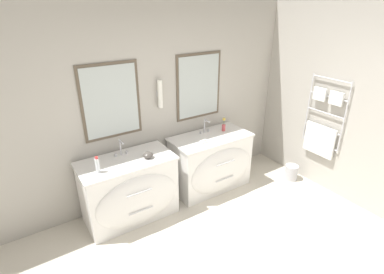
# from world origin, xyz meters

# --- Properties ---
(wall_back) EXTENTS (5.98, 0.15, 2.60)m
(wall_back) POSITION_xyz_m (0.00, 2.22, 1.31)
(wall_back) COLOR #B2ADA3
(wall_back) RESTS_ON ground_plane
(wall_right) EXTENTS (0.13, 4.28, 2.60)m
(wall_right) POSITION_xyz_m (2.22, 0.99, 1.29)
(wall_right) COLOR #B2ADA3
(wall_right) RESTS_ON ground_plane
(vanity_left) EXTENTS (1.16, 0.66, 0.83)m
(vanity_left) POSITION_xyz_m (-0.51, 1.83, 0.42)
(vanity_left) COLOR white
(vanity_left) RESTS_ON ground_plane
(vanity_right) EXTENTS (1.16, 0.66, 0.83)m
(vanity_right) POSITION_xyz_m (0.77, 1.83, 0.42)
(vanity_right) COLOR white
(vanity_right) RESTS_ON ground_plane
(faucet_left) EXTENTS (0.17, 0.13, 0.21)m
(faucet_left) POSITION_xyz_m (-0.51, 2.01, 0.94)
(faucet_left) COLOR silver
(faucet_left) RESTS_ON vanity_left
(faucet_right) EXTENTS (0.17, 0.13, 0.21)m
(faucet_right) POSITION_xyz_m (0.77, 2.01, 0.94)
(faucet_right) COLOR silver
(faucet_right) RESTS_ON vanity_right
(toiletry_bottle) EXTENTS (0.05, 0.05, 0.20)m
(toiletry_bottle) POSITION_xyz_m (-0.88, 1.77, 0.92)
(toiletry_bottle) COLOR silver
(toiletry_bottle) RESTS_ON vanity_left
(amenity_bowl) EXTENTS (0.13, 0.13, 0.08)m
(amenity_bowl) POSITION_xyz_m (-0.26, 1.77, 0.87)
(amenity_bowl) COLOR #4C4742
(amenity_bowl) RESTS_ON vanity_left
(flower_vase) EXTENTS (0.05, 0.05, 0.21)m
(flower_vase) POSITION_xyz_m (1.05, 1.93, 0.92)
(flower_vase) COLOR #CC4C51
(flower_vase) RESTS_ON vanity_right
(soap_dish) EXTENTS (0.11, 0.07, 0.04)m
(soap_dish) POSITION_xyz_m (0.57, 1.76, 0.85)
(soap_dish) COLOR white
(soap_dish) RESTS_ON vanity_right
(waste_bin) EXTENTS (0.20, 0.20, 0.24)m
(waste_bin) POSITION_xyz_m (1.97, 1.31, 0.12)
(waste_bin) COLOR #B7B7BC
(waste_bin) RESTS_ON ground_plane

